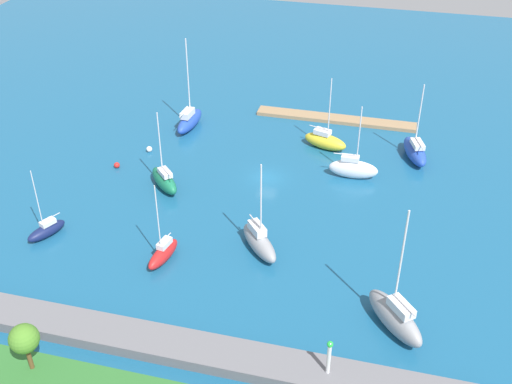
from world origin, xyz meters
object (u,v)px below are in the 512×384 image
sailboat_red_lone_south (163,253)px  mooring_buoy_red (117,165)px  sailboat_green_east_end (164,180)px  sailboat_white_along_channel (353,168)px  mooring_buoy_white (149,149)px  park_tree_east (24,339)px  sailboat_yellow_off_beacon (325,141)px  sailboat_blue_inner_mooring (189,120)px  sailboat_gray_center_basin (395,316)px  harbor_beacon (329,355)px  pier_dock (336,119)px  sailboat_blue_west_end (415,151)px  sailboat_gray_mid_basin (259,241)px  sailboat_navy_by_breakwater (46,230)px

sailboat_red_lone_south → mooring_buoy_red: 21.78m
sailboat_green_east_end → sailboat_white_along_channel: 24.91m
sailboat_red_lone_south → mooring_buoy_white: (10.94, -22.31, -0.59)m
park_tree_east → mooring_buoy_red: size_ratio=6.13×
sailboat_white_along_channel → mooring_buoy_white: (29.04, 0.21, -0.99)m
park_tree_east → sailboat_yellow_off_beacon: (-18.39, -47.68, -3.53)m
park_tree_east → sailboat_blue_inner_mooring: 48.98m
sailboat_gray_center_basin → harbor_beacon: bearing=106.6°
mooring_buoy_red → mooring_buoy_white: 5.86m
sailboat_green_east_end → sailboat_white_along_channel: bearing=-114.1°
park_tree_east → sailboat_green_east_end: size_ratio=0.46×
sailboat_green_east_end → mooring_buoy_white: sailboat_green_east_end is taller
pier_dock → mooring_buoy_red: 34.66m
sailboat_yellow_off_beacon → sailboat_blue_west_end: bearing=17.5°
mooring_buoy_white → harbor_beacon: bearing=132.0°
sailboat_yellow_off_beacon → mooring_buoy_red: 29.57m
sailboat_red_lone_south → sailboat_green_east_end: sailboat_green_east_end is taller
pier_dock → sailboat_gray_mid_basin: sailboat_gray_mid_basin is taller
sailboat_white_along_channel → sailboat_navy_by_breakwater: sailboat_white_along_channel is taller
pier_dock → sailboat_white_along_channel: (-4.61, 16.25, 1.13)m
pier_dock → harbor_beacon: bearing=97.4°
sailboat_blue_inner_mooring → pier_dock: bearing=-64.8°
sailboat_blue_west_end → mooring_buoy_white: sailboat_blue_west_end is taller
harbor_beacon → sailboat_red_lone_south: (20.08, -12.11, -2.31)m
pier_dock → sailboat_green_east_end: size_ratio=2.31×
sailboat_red_lone_south → sailboat_blue_west_end: 39.34m
sailboat_white_along_channel → mooring_buoy_red: 32.11m
sailboat_blue_inner_mooring → sailboat_yellow_off_beacon: 21.02m
pier_dock → sailboat_blue_inner_mooring: (21.25, 8.05, 1.05)m
harbor_beacon → sailboat_blue_west_end: (-5.79, -41.75, -2.03)m
sailboat_gray_center_basin → sailboat_navy_by_breakwater: (40.11, -5.07, -0.78)m
sailboat_yellow_off_beacon → sailboat_navy_by_breakwater: bearing=-116.9°
sailboat_gray_center_basin → sailboat_yellow_off_beacon: bearing=-20.0°
sailboat_gray_center_basin → sailboat_red_lone_south: sailboat_gray_center_basin is taller
sailboat_green_east_end → mooring_buoy_red: sailboat_green_east_end is taller
pier_dock → mooring_buoy_white: (24.43, 16.46, 0.14)m
sailboat_blue_inner_mooring → sailboat_gray_mid_basin: sailboat_blue_inner_mooring is taller
sailboat_blue_inner_mooring → sailboat_white_along_channel: size_ratio=1.34×
sailboat_gray_center_basin → mooring_buoy_red: size_ratio=17.11×
park_tree_east → sailboat_white_along_channel: sailboat_white_along_channel is taller
sailboat_yellow_off_beacon → park_tree_east: bearing=-93.7°
sailboat_red_lone_south → mooring_buoy_red: bearing=-131.0°
sailboat_blue_inner_mooring → sailboat_red_lone_south: 31.69m
park_tree_east → sailboat_red_lone_south: sailboat_red_lone_south is taller
harbor_beacon → sailboat_blue_inner_mooring: 51.13m
sailboat_gray_mid_basin → mooring_buoy_red: (23.36, -12.86, -0.94)m
sailboat_gray_center_basin → sailboat_blue_west_end: (-0.55, -33.88, -0.32)m
sailboat_gray_center_basin → sailboat_gray_mid_basin: size_ratio=1.18×
sailboat_gray_center_basin → mooring_buoy_white: bearing=14.1°
sailboat_gray_center_basin → mooring_buoy_white: sailboat_gray_center_basin is taller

